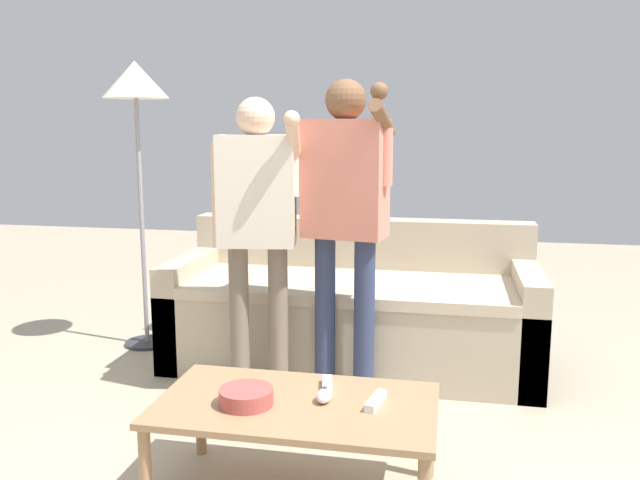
# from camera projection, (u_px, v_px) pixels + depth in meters

# --- Properties ---
(couch) EXTENTS (2.10, 0.88, 0.82)m
(couch) POSITION_uv_depth(u_px,v_px,m) (352.00, 312.00, 3.84)
(couch) COLOR #B7A88E
(couch) RESTS_ON ground
(coffee_table) EXTENTS (1.03, 0.58, 0.38)m
(coffee_table) POSITION_uv_depth(u_px,v_px,m) (296.00, 413.00, 2.39)
(coffee_table) COLOR #997551
(coffee_table) RESTS_ON ground
(snack_bowl) EXTENTS (0.20, 0.20, 0.06)m
(snack_bowl) POSITION_uv_depth(u_px,v_px,m) (246.00, 397.00, 2.35)
(snack_bowl) COLOR #B24C47
(snack_bowl) RESTS_ON coffee_table
(game_remote_nunchuk) EXTENTS (0.06, 0.09, 0.05)m
(game_remote_nunchuk) POSITION_uv_depth(u_px,v_px,m) (324.00, 396.00, 2.38)
(game_remote_nunchuk) COLOR white
(game_remote_nunchuk) RESTS_ON coffee_table
(floor_lamp) EXTENTS (0.40, 0.40, 1.77)m
(floor_lamp) POSITION_uv_depth(u_px,v_px,m) (136.00, 96.00, 3.92)
(floor_lamp) COLOR #2D2D33
(floor_lamp) RESTS_ON ground
(player_center) EXTENTS (0.48, 0.37, 1.61)m
(player_center) POSITION_uv_depth(u_px,v_px,m) (345.00, 203.00, 3.20)
(player_center) COLOR #2D3856
(player_center) RESTS_ON ground
(player_left) EXTENTS (0.47, 0.31, 1.52)m
(player_left) POSITION_uv_depth(u_px,v_px,m) (257.00, 213.00, 3.21)
(player_left) COLOR #756656
(player_left) RESTS_ON ground
(game_remote_wand_near) EXTENTS (0.07, 0.17, 0.03)m
(game_remote_wand_near) POSITION_uv_depth(u_px,v_px,m) (376.00, 401.00, 2.35)
(game_remote_wand_near) COLOR white
(game_remote_wand_near) RESTS_ON coffee_table
(game_remote_wand_far) EXTENTS (0.07, 0.16, 0.03)m
(game_remote_wand_far) POSITION_uv_depth(u_px,v_px,m) (327.00, 386.00, 2.49)
(game_remote_wand_far) COLOR white
(game_remote_wand_far) RESTS_ON coffee_table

